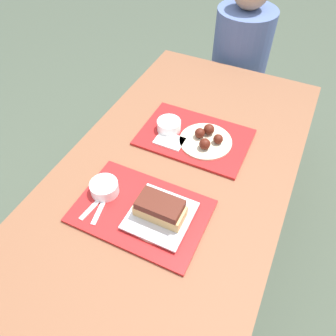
{
  "coord_description": "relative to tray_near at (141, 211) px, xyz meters",
  "views": [
    {
      "loc": [
        0.34,
        -0.71,
        1.69
      ],
      "look_at": [
        -0.01,
        0.03,
        0.77
      ],
      "focal_mm": 35.0,
      "sensor_mm": 36.0,
      "label": 1
    }
  ],
  "objects": [
    {
      "name": "person_seated_across",
      "position": [
        -0.02,
        1.27,
        0.01
      ],
      "size": [
        0.33,
        0.33,
        0.67
      ],
      "color": "#4C6093",
      "rests_on": "picnic_bench_far"
    },
    {
      "name": "wings_plate_far",
      "position": [
        0.08,
        0.42,
        0.02
      ],
      "size": [
        0.22,
        0.22,
        0.05
      ],
      "color": "beige",
      "rests_on": "tray_far"
    },
    {
      "name": "brisket_sandwich_plate",
      "position": [
        0.07,
        0.0,
        0.04
      ],
      "size": [
        0.21,
        0.21,
        0.09
      ],
      "color": "beige",
      "rests_on": "tray_near"
    },
    {
      "name": "napkin_far",
      "position": [
        -0.06,
        0.35,
        0.01
      ],
      "size": [
        0.12,
        0.08,
        0.01
      ],
      "color": "white",
      "rests_on": "tray_far"
    },
    {
      "name": "bowl_coleslaw_far",
      "position": [
        -0.09,
        0.42,
        0.03
      ],
      "size": [
        0.1,
        0.1,
        0.05
      ],
      "color": "white",
      "rests_on": "tray_far"
    },
    {
      "name": "plastic_knife_near",
      "position": [
        -0.13,
        -0.04,
        0.01
      ],
      "size": [
        0.05,
        0.17,
        0.0
      ],
      "color": "white",
      "rests_on": "tray_near"
    },
    {
      "name": "plastic_fork_near",
      "position": [
        -0.16,
        -0.04,
        0.01
      ],
      "size": [
        0.04,
        0.17,
        0.0
      ],
      "color": "white",
      "rests_on": "tray_near"
    },
    {
      "name": "condiment_packet",
      "position": [
        0.02,
        0.07,
        0.01
      ],
      "size": [
        0.04,
        0.03,
        0.01
      ],
      "color": "teal",
      "rests_on": "tray_near"
    },
    {
      "name": "tray_near",
      "position": [
        0.0,
        0.0,
        0.0
      ],
      "size": [
        0.45,
        0.31,
        0.01
      ],
      "color": "red",
      "rests_on": "picnic_table"
    },
    {
      "name": "bowl_coleslaw_near",
      "position": [
        -0.16,
        0.01,
        0.03
      ],
      "size": [
        0.1,
        0.1,
        0.05
      ],
      "color": "white",
      "rests_on": "tray_near"
    },
    {
      "name": "picnic_table",
      "position": [
        0.02,
        0.17,
        -0.09
      ],
      "size": [
        0.87,
        1.76,
        0.73
      ],
      "color": "brown",
      "rests_on": "ground_plane"
    },
    {
      "name": "tray_far",
      "position": [
        0.02,
        0.43,
        0.0
      ],
      "size": [
        0.45,
        0.31,
        0.01
      ],
      "color": "red",
      "rests_on": "picnic_table"
    },
    {
      "name": "ground_plane",
      "position": [
        0.02,
        0.17,
        -0.74
      ],
      "size": [
        12.0,
        12.0,
        0.0
      ],
      "primitive_type": "plane",
      "color": "#424C3D"
    },
    {
      "name": "picnic_bench_far",
      "position": [
        0.02,
        1.27,
        -0.35
      ],
      "size": [
        0.82,
        0.28,
        0.47
      ],
      "color": "brown",
      "rests_on": "ground_plane"
    }
  ]
}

